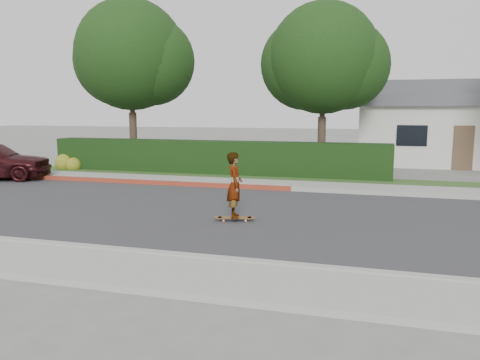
# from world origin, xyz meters

# --- Properties ---
(ground) EXTENTS (120.00, 120.00, 0.00)m
(ground) POSITION_xyz_m (0.00, 0.00, 0.00)
(ground) COLOR slate
(ground) RESTS_ON ground
(road) EXTENTS (60.00, 8.00, 0.01)m
(road) POSITION_xyz_m (0.00, 0.00, 0.01)
(road) COLOR #2D2D30
(road) RESTS_ON ground
(curb_near) EXTENTS (60.00, 0.20, 0.15)m
(curb_near) POSITION_xyz_m (0.00, -4.10, 0.07)
(curb_near) COLOR #9E9E99
(curb_near) RESTS_ON ground
(sidewalk_near) EXTENTS (60.00, 1.60, 0.12)m
(sidewalk_near) POSITION_xyz_m (0.00, -5.00, 0.06)
(sidewalk_near) COLOR gray
(sidewalk_near) RESTS_ON ground
(curb_far) EXTENTS (60.00, 0.20, 0.15)m
(curb_far) POSITION_xyz_m (0.00, 4.10, 0.07)
(curb_far) COLOR #9E9E99
(curb_far) RESTS_ON ground
(curb_red_section) EXTENTS (12.00, 0.21, 0.15)m
(curb_red_section) POSITION_xyz_m (-5.00, 4.10, 0.08)
(curb_red_section) COLOR maroon
(curb_red_section) RESTS_ON ground
(sidewalk_far) EXTENTS (60.00, 1.60, 0.12)m
(sidewalk_far) POSITION_xyz_m (0.00, 5.00, 0.06)
(sidewalk_far) COLOR gray
(sidewalk_far) RESTS_ON ground
(planting_strip) EXTENTS (60.00, 1.60, 0.10)m
(planting_strip) POSITION_xyz_m (0.00, 6.60, 0.05)
(planting_strip) COLOR #2D4C1E
(planting_strip) RESTS_ON ground
(hedge) EXTENTS (15.00, 1.00, 1.50)m
(hedge) POSITION_xyz_m (-3.00, 7.20, 0.75)
(hedge) COLOR black
(hedge) RESTS_ON ground
(flowering_shrub) EXTENTS (1.40, 1.00, 0.90)m
(flowering_shrub) POSITION_xyz_m (-10.01, 6.74, 0.33)
(flowering_shrub) COLOR #2D4C19
(flowering_shrub) RESTS_ON ground
(tree_left) EXTENTS (5.99, 5.21, 8.00)m
(tree_left) POSITION_xyz_m (-7.51, 8.69, 5.26)
(tree_left) COLOR #33261C
(tree_left) RESTS_ON ground
(tree_center) EXTENTS (5.66, 4.84, 7.44)m
(tree_center) POSITION_xyz_m (1.49, 9.19, 4.90)
(tree_center) COLOR #33261C
(tree_center) RESTS_ON ground
(house) EXTENTS (10.60, 8.60, 4.30)m
(house) POSITION_xyz_m (8.00, 16.00, 2.10)
(house) COLOR beige
(house) RESTS_ON ground
(skateboard) EXTENTS (1.07, 0.47, 0.10)m
(skateboard) POSITION_xyz_m (0.35, -0.78, 0.09)
(skateboard) COLOR #E88F40
(skateboard) RESTS_ON ground
(skateboarder) EXTENTS (0.57, 0.70, 1.67)m
(skateboarder) POSITION_xyz_m (0.35, -0.78, 0.94)
(skateboarder) COLOR white
(skateboarder) RESTS_ON skateboard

